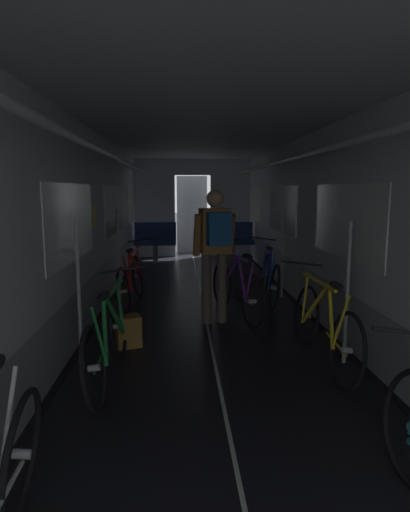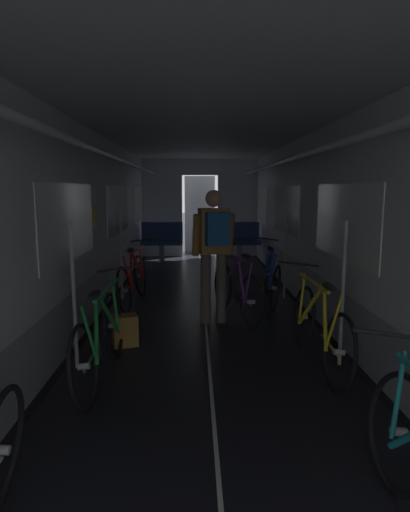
{
  "view_description": "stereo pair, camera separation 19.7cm",
  "coord_description": "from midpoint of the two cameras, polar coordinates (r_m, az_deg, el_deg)",
  "views": [
    {
      "loc": [
        -0.33,
        -1.82,
        1.69
      ],
      "look_at": [
        0.0,
        3.8,
        0.81
      ],
      "focal_mm": 30.02,
      "sensor_mm": 36.0,
      "label": 1
    },
    {
      "loc": [
        -0.13,
        -1.83,
        1.69
      ],
      "look_at": [
        0.0,
        3.8,
        0.81
      ],
      "focal_mm": 30.02,
      "sensor_mm": 36.0,
      "label": 2
    }
  ],
  "objects": [
    {
      "name": "bicycle_blue",
      "position": [
        6.52,
        9.7,
        -2.86
      ],
      "size": [
        0.44,
        1.69,
        0.95
      ],
      "color": "black",
      "rests_on": "ground"
    },
    {
      "name": "bicycle_red",
      "position": [
        6.37,
        -8.69,
        -3.12
      ],
      "size": [
        0.48,
        1.69,
        0.96
      ],
      "color": "black",
      "rests_on": "ground"
    },
    {
      "name": "backpack_on_floor",
      "position": [
        4.79,
        -9.44,
        -9.76
      ],
      "size": [
        0.31,
        0.27,
        0.34
      ],
      "primitive_type": "cube",
      "rotation": [
        0.0,
        0.0,
        0.33
      ],
      "color": "olive",
      "rests_on": "ground"
    },
    {
      "name": "bench_seat_far_right",
      "position": [
        10.03,
        5.11,
        2.37
      ],
      "size": [
        0.98,
        0.51,
        0.95
      ],
      "color": "gray",
      "rests_on": "ground"
    },
    {
      "name": "bicycle_green",
      "position": [
        3.96,
        -12.32,
        -10.66
      ],
      "size": [
        0.44,
        1.69,
        0.95
      ],
      "color": "black",
      "rests_on": "ground"
    },
    {
      "name": "bicycle_yellow",
      "position": [
        4.31,
        16.22,
        -9.16
      ],
      "size": [
        0.44,
        1.69,
        0.95
      ],
      "color": "black",
      "rests_on": "ground"
    },
    {
      "name": "bicycle_purple_in_aisle",
      "position": [
        5.72,
        5.13,
        -4.39
      ],
      "size": [
        0.64,
        1.64,
        0.94
      ],
      "color": "black",
      "rests_on": "ground"
    },
    {
      "name": "person_cyclist_aisle",
      "position": [
        5.32,
        2.31,
        1.56
      ],
      "size": [
        0.56,
        0.45,
        1.69
      ],
      "color": "brown",
      "rests_on": "ground"
    },
    {
      "name": "bench_seat_far_left",
      "position": [
        9.98,
        -5.21,
        2.35
      ],
      "size": [
        0.98,
        0.51,
        0.95
      ],
      "color": "gray",
      "rests_on": "ground"
    },
    {
      "name": "train_car_shell",
      "position": [
        5.43,
        1.1,
        8.94
      ],
      "size": [
        3.14,
        12.34,
        2.57
      ],
      "color": "black",
      "rests_on": "ground"
    }
  ]
}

